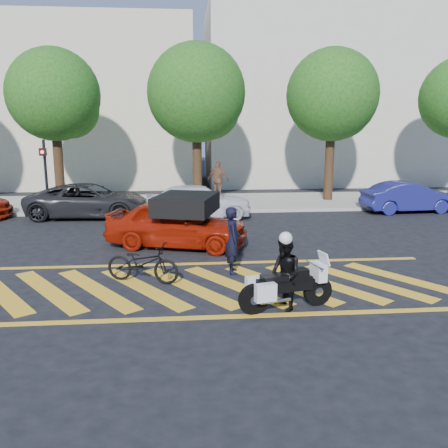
{
  "coord_description": "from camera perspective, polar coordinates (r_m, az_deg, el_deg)",
  "views": [
    {
      "loc": [
        -0.72,
        -10.89,
        3.85
      ],
      "look_at": [
        0.44,
        2.27,
        1.05
      ],
      "focal_mm": 38.0,
      "sensor_mm": 36.0,
      "label": 1
    }
  ],
  "objects": [
    {
      "name": "officer_moto",
      "position": [
        10.01,
        7.31,
        -6.01
      ],
      "size": [
        0.76,
        0.88,
        1.55
      ],
      "primitive_type": "imported",
      "rotation": [
        0.0,
        0.0,
        -1.32
      ],
      "color": "black",
      "rests_on": "ground"
    },
    {
      "name": "officer_bike",
      "position": [
        12.33,
        1.07,
        -1.97
      ],
      "size": [
        0.42,
        0.64,
        1.76
      ],
      "primitive_type": "imported",
      "rotation": [
        0.0,
        0.0,
        1.57
      ],
      "color": "black",
      "rests_on": "ground"
    },
    {
      "name": "tree_right",
      "position": [
        24.13,
        13.14,
        14.5
      ],
      "size": [
        4.4,
        4.4,
        7.41
      ],
      "color": "black",
      "rests_on": "ground"
    },
    {
      "name": "red_convertible",
      "position": [
        15.06,
        -5.69,
        0.06
      ],
      "size": [
        4.78,
        2.98,
        1.52
      ],
      "primitive_type": "imported",
      "rotation": [
        0.0,
        0.0,
        1.28
      ],
      "color": "#951706",
      "rests_on": "ground"
    },
    {
      "name": "building_left",
      "position": [
        32.73,
        -18.38,
        13.39
      ],
      "size": [
        16.0,
        8.0,
        10.0
      ],
      "primitive_type": "cube",
      "color": "beige",
      "rests_on": "ground"
    },
    {
      "name": "tree_left",
      "position": [
        23.67,
        -19.44,
        14.08
      ],
      "size": [
        4.2,
        4.2,
        7.26
      ],
      "color": "black",
      "rests_on": "ground"
    },
    {
      "name": "signal_pole",
      "position": [
        21.51,
        -20.71,
        6.05
      ],
      "size": [
        0.28,
        0.43,
        3.2
      ],
      "color": "black",
      "rests_on": "ground"
    },
    {
      "name": "bicycle",
      "position": [
        11.87,
        -9.76,
        -4.63
      ],
      "size": [
        1.98,
        1.24,
        0.98
      ],
      "primitive_type": "imported",
      "rotation": [
        0.0,
        0.0,
        1.23
      ],
      "color": "black",
      "rests_on": "ground"
    },
    {
      "name": "parked_mid_left",
      "position": [
        20.61,
        -15.89,
        2.74
      ],
      "size": [
        5.22,
        2.64,
        1.41
      ],
      "primitive_type": "imported",
      "rotation": [
        0.0,
        0.0,
        1.51
      ],
      "color": "black",
      "rests_on": "ground"
    },
    {
      "name": "building_right",
      "position": [
        33.38,
        12.32,
        14.53
      ],
      "size": [
        16.0,
        8.0,
        11.0
      ],
      "primitive_type": "cube",
      "color": "beige",
      "rests_on": "ground"
    },
    {
      "name": "pedestrian_right",
      "position": [
        23.96,
        -0.7,
        5.36
      ],
      "size": [
        1.19,
        0.91,
        1.89
      ],
      "primitive_type": "imported",
      "rotation": [
        0.0,
        0.0,
        2.67
      ],
      "color": "brown",
      "rests_on": "sidewalk"
    },
    {
      "name": "ground",
      "position": [
        11.57,
        -1.19,
        -7.46
      ],
      "size": [
        90.0,
        90.0,
        0.0
      ],
      "primitive_type": "plane",
      "color": "black",
      "rests_on": "ground"
    },
    {
      "name": "parked_mid_right",
      "position": [
        19.53,
        -3.14,
        2.78
      ],
      "size": [
        4.48,
        2.13,
        1.48
      ],
      "primitive_type": "imported",
      "rotation": [
        0.0,
        0.0,
        1.66
      ],
      "color": "silver",
      "rests_on": "ground"
    },
    {
      "name": "police_motorcycle",
      "position": [
        10.09,
        7.36,
        -7.45
      ],
      "size": [
        2.1,
        0.94,
        0.94
      ],
      "rotation": [
        0.0,
        0.0,
        0.25
      ],
      "color": "black",
      "rests_on": "ground"
    },
    {
      "name": "crosswalk",
      "position": [
        11.57,
        -1.38,
        -7.45
      ],
      "size": [
        12.33,
        4.0,
        0.01
      ],
      "color": "gold",
      "rests_on": "ground"
    },
    {
      "name": "tree_center",
      "position": [
        23.0,
        -3.0,
        15.06
      ],
      "size": [
        4.6,
        4.6,
        7.56
      ],
      "color": "black",
      "rests_on": "ground"
    },
    {
      "name": "parked_right",
      "position": [
        22.52,
        21.37,
        3.03
      ],
      "size": [
        4.18,
        1.69,
        1.35
      ],
      "primitive_type": "imported",
      "rotation": [
        0.0,
        0.0,
        1.64
      ],
      "color": "navy",
      "rests_on": "ground"
    },
    {
      "name": "sidewalk",
      "position": [
        23.21,
        -3.18,
        2.59
      ],
      "size": [
        60.0,
        5.0,
        0.15
      ],
      "primitive_type": "cube",
      "color": "#9E998E",
      "rests_on": "ground"
    }
  ]
}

